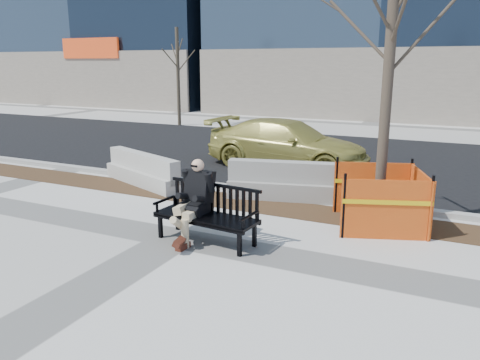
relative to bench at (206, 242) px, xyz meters
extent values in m
plane|color=beige|center=(-0.61, -0.06, 0.00)|extent=(120.00, 120.00, 0.00)
cube|color=#47301C|center=(-0.61, 2.54, 0.00)|extent=(40.00, 1.20, 0.02)
cube|color=black|center=(-0.61, 8.74, 0.00)|extent=(60.00, 10.40, 0.01)
cube|color=#9E9B93|center=(-0.61, 3.49, 0.06)|extent=(60.00, 0.25, 0.12)
imported|color=#A99F46|center=(-0.88, 6.68, 0.00)|extent=(5.27, 2.45, 1.49)
camera|label=1|loc=(4.11, -7.13, 3.22)|focal=35.43mm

